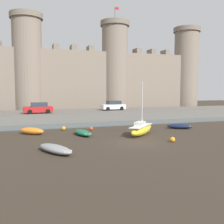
# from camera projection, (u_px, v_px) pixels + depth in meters

# --- Properties ---
(ground_plane) EXTENTS (160.00, 160.00, 0.00)m
(ground_plane) POSITION_uv_depth(u_px,v_px,m) (137.00, 143.00, 24.06)
(ground_plane) COLOR #382D23
(water_channel) EXTENTS (80.00, 4.50, 0.10)m
(water_channel) POSITION_uv_depth(u_px,v_px,m) (98.00, 124.00, 36.48)
(water_channel) COLOR #47565B
(water_channel) RESTS_ON ground
(quay_road) EXTENTS (65.01, 10.00, 1.39)m
(quay_road) POSITION_uv_depth(u_px,v_px,m) (86.00, 115.00, 43.26)
(quay_road) COLOR #666059
(quay_road) RESTS_ON ground
(castle) EXTENTS (59.13, 6.12, 22.15)m
(castle) POSITION_uv_depth(u_px,v_px,m) (74.00, 73.00, 52.82)
(castle) COLOR gray
(castle) RESTS_ON ground
(rowboat_midflat_right) EXTENTS (3.14, 2.43, 0.60)m
(rowboat_midflat_right) POSITION_uv_depth(u_px,v_px,m) (180.00, 126.00, 32.60)
(rowboat_midflat_right) COLOR #141E3D
(rowboat_midflat_right) RESTS_ON ground
(rowboat_foreground_centre) EXTENTS (1.79, 3.65, 0.57)m
(rowboat_foreground_centre) POSITION_uv_depth(u_px,v_px,m) (83.00, 133.00, 27.81)
(rowboat_foreground_centre) COLOR #1E6B47
(rowboat_foreground_centre) RESTS_ON ground
(rowboat_near_channel_left) EXTENTS (2.89, 4.14, 0.61)m
(rowboat_near_channel_left) POSITION_uv_depth(u_px,v_px,m) (55.00, 149.00, 20.09)
(rowboat_near_channel_left) COLOR gray
(rowboat_near_channel_left) RESTS_ON ground
(sailboat_midflat_left) EXTENTS (4.52, 4.61, 5.72)m
(sailboat_midflat_left) POSITION_uv_depth(u_px,v_px,m) (141.00, 129.00, 27.97)
(sailboat_midflat_left) COLOR yellow
(sailboat_midflat_left) RESTS_ON ground
(rowboat_near_channel_right) EXTENTS (3.01, 2.82, 0.75)m
(rowboat_near_channel_right) POSITION_uv_depth(u_px,v_px,m) (32.00, 131.00, 28.48)
(rowboat_near_channel_right) COLOR orange
(rowboat_near_channel_right) RESTS_ON ground
(mooring_buoy_near_channel) EXTENTS (0.43, 0.43, 0.43)m
(mooring_buoy_near_channel) POSITION_uv_depth(u_px,v_px,m) (91.00, 129.00, 31.37)
(mooring_buoy_near_channel) COLOR #E04C1E
(mooring_buoy_near_channel) RESTS_ON ground
(mooring_buoy_off_centre) EXTENTS (0.48, 0.48, 0.48)m
(mooring_buoy_off_centre) POSITION_uv_depth(u_px,v_px,m) (173.00, 140.00, 24.23)
(mooring_buoy_off_centre) COLOR orange
(mooring_buoy_off_centre) RESTS_ON ground
(mooring_buoy_near_shore) EXTENTS (0.50, 0.50, 0.50)m
(mooring_buoy_near_shore) POSITION_uv_depth(u_px,v_px,m) (64.00, 128.00, 31.29)
(mooring_buoy_near_shore) COLOR orange
(mooring_buoy_near_shore) RESTS_ON ground
(mooring_buoy_mid_mud) EXTENTS (0.44, 0.44, 0.44)m
(mooring_buoy_mid_mud) POSITION_uv_depth(u_px,v_px,m) (149.00, 127.00, 32.86)
(mooring_buoy_mid_mud) COLOR orange
(mooring_buoy_mid_mud) RESTS_ON ground
(car_quay_centre_west) EXTENTS (4.21, 2.10, 1.62)m
(car_quay_centre_west) POSITION_uv_depth(u_px,v_px,m) (38.00, 108.00, 38.57)
(car_quay_centre_west) COLOR red
(car_quay_centre_west) RESTS_ON quay_road
(car_quay_west) EXTENTS (4.21, 2.10, 1.62)m
(car_quay_west) POSITION_uv_depth(u_px,v_px,m) (113.00, 106.00, 44.76)
(car_quay_west) COLOR silver
(car_quay_west) RESTS_ON quay_road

